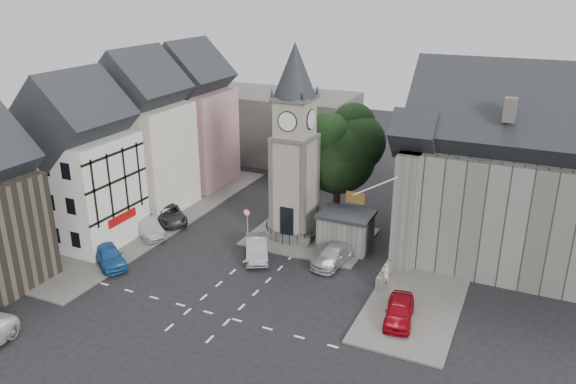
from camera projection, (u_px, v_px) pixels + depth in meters
The scene contains 23 objects.
ground at pixel (250, 276), 41.70m from camera, with size 120.00×120.00×0.00m, color black.
pavement_west at pixel (162, 218), 51.68m from camera, with size 6.00×30.00×0.14m, color #595651.
pavement_east at pixel (434, 261), 43.77m from camera, with size 6.00×26.00×0.14m, color #595651.
central_island at pixel (310, 237), 47.89m from camera, with size 10.00×8.00×0.16m, color #595651.
road_markings at pixel (211, 313), 37.03m from camera, with size 20.00×8.00×0.01m, color silver.
clock_tower at pixel (295, 144), 45.64m from camera, with size 4.86×4.86×16.25m.
stone_shelter at pixel (346, 230), 45.65m from camera, with size 4.30×3.30×3.08m.
town_tree at pixel (338, 145), 49.52m from camera, with size 7.20×7.20×10.80m.
warning_sign_post at pixel (247, 218), 46.87m from camera, with size 0.70×0.19×2.85m.
terrace_pink at pixel (191, 123), 59.07m from camera, with size 8.10×7.60×12.80m.
terrace_cream at pixel (143, 141), 52.27m from camera, with size 8.10×7.60×12.80m.
terrace_tudor at pixel (81, 170), 45.61m from camera, with size 8.10×7.60×12.00m.
backdrop_west at pixel (272, 125), 68.80m from camera, with size 20.00×10.00×8.00m, color #4C4944.
east_building at pixel (497, 181), 42.74m from camera, with size 14.40×11.40×12.60m.
east_boundary_wall at pixel (405, 240), 46.44m from camera, with size 0.40×16.00×0.90m, color #5D5C56.
flagpole at pixel (375, 186), 39.51m from camera, with size 3.68×0.10×2.74m.
car_west_blue at pixel (109, 255), 43.12m from camera, with size 1.85×4.61×1.57m, color #1A4F91.
car_west_silver at pixel (147, 227), 48.18m from camera, with size 1.65×4.73×1.56m, color gray.
car_west_grey at pixel (169, 214), 50.91m from camera, with size 2.46×5.32×1.48m, color #29292B.
car_island_silver at pixel (257, 248), 44.31m from camera, with size 1.66×4.75×1.57m, color #9EA0A6.
car_island_east at pixel (334, 255), 43.36m from camera, with size 1.96×4.83×1.40m, color #B0B1B9.
car_east_red at pixel (399, 311), 35.95m from camera, with size 1.74×4.31×1.47m, color #9D0815.
pedestrian at pixel (385, 274), 40.10m from camera, with size 0.65×0.43×1.78m, color #AEA790.
Camera 1 is at (17.99, -32.27, 20.52)m, focal length 35.00 mm.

